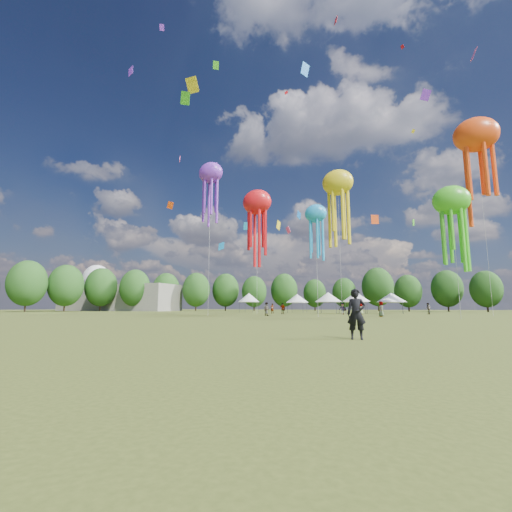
% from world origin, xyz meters
% --- Properties ---
extents(ground, '(300.00, 300.00, 0.00)m').
position_xyz_m(ground, '(0.00, 0.00, 0.00)').
color(ground, '#384416').
rests_on(ground, ground).
extents(observer_main, '(0.75, 0.55, 1.89)m').
position_xyz_m(observer_main, '(9.00, -1.68, 0.95)').
color(observer_main, black).
rests_on(observer_main, ground).
extents(spectator_near, '(1.10, 1.00, 1.84)m').
position_xyz_m(spectator_near, '(-6.30, 30.02, 0.92)').
color(spectator_near, gray).
rests_on(spectator_near, ground).
extents(spectators_far, '(27.32, 18.97, 1.92)m').
position_xyz_m(spectators_far, '(3.48, 42.16, 0.92)').
color(spectators_far, gray).
rests_on(spectators_far, ground).
extents(festival_tents, '(35.46, 12.07, 4.36)m').
position_xyz_m(festival_tents, '(-3.59, 54.30, 3.06)').
color(festival_tents, '#47474C').
rests_on(festival_tents, ground).
extents(show_kites, '(41.26, 19.50, 29.03)m').
position_xyz_m(show_kites, '(6.69, 38.08, 19.12)').
color(show_kites, purple).
rests_on(show_kites, ground).
extents(small_kites, '(72.00, 64.71, 44.68)m').
position_xyz_m(small_kites, '(0.69, 42.11, 30.01)').
color(small_kites, purple).
rests_on(small_kites, ground).
extents(treeline, '(201.57, 95.24, 13.43)m').
position_xyz_m(treeline, '(-3.87, 62.51, 6.54)').
color(treeline, '#38281C').
rests_on(treeline, ground).
extents(hangar, '(40.00, 12.00, 8.00)m').
position_xyz_m(hangar, '(-72.00, 72.00, 4.00)').
color(hangar, gray).
rests_on(hangar, ground).
extents(radome, '(9.00, 9.00, 16.00)m').
position_xyz_m(radome, '(-88.00, 78.00, 9.99)').
color(radome, white).
rests_on(radome, ground).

